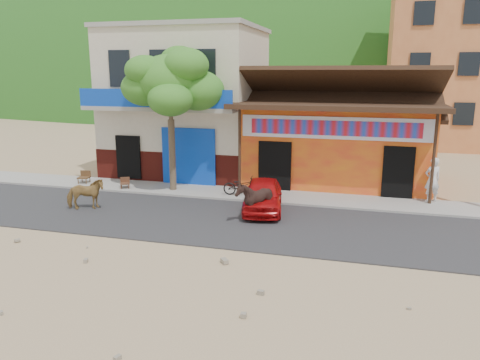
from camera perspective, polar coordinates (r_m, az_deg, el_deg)
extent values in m
plane|color=#9E825B|center=(13.69, 0.11, -8.71)|extent=(120.00, 120.00, 0.00)
cube|color=#28282B|center=(15.96, 2.48, -5.41)|extent=(60.00, 5.00, 0.04)
cube|color=gray|center=(19.24, 4.82, -2.07)|extent=(60.00, 2.00, 0.12)
cube|color=orange|center=(22.54, 11.81, 4.47)|extent=(8.00, 6.00, 3.60)
cube|color=beige|center=(24.00, -6.38, 9.27)|extent=(7.00, 6.00, 7.00)
cube|color=#CC723F|center=(36.71, 24.94, 13.39)|extent=(9.00, 9.00, 12.00)
ellipsoid|color=#194C14|center=(82.61, 13.63, 17.62)|extent=(100.00, 40.00, 24.00)
imported|color=olive|center=(18.34, -18.34, -1.64)|extent=(1.52, 1.18, 1.17)
imported|color=black|center=(16.08, 1.78, -2.52)|extent=(1.51, 1.40, 1.43)
imported|color=#B70D0E|center=(17.31, 2.81, -1.83)|extent=(1.97, 3.64, 1.18)
imported|color=black|center=(19.09, 0.20, -0.72)|extent=(1.57, 0.66, 0.80)
imported|color=white|center=(19.56, 22.41, 0.04)|extent=(0.75, 0.65, 1.75)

